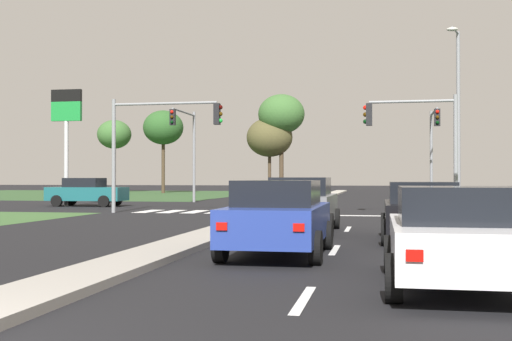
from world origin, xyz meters
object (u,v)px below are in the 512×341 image
Objects in this scene: car_blue_near at (278,217)px; car_teal_third at (87,192)px; traffic_signal_far_left at (187,138)px; treeline_fourth at (281,115)px; treeline_near at (114,135)px; car_navy_fourth at (306,186)px; traffic_signal_far_right at (433,139)px; street_lamp_second at (458,110)px; car_silver_fifth at (297,188)px; traffic_signal_near_left at (155,133)px; fuel_price_totem at (66,121)px; car_black_seventh at (422,211)px; treeline_third at (270,138)px; car_white_sixth at (457,236)px; car_grey_second at (301,204)px; treeline_second at (163,128)px; traffic_signal_near_right at (420,133)px.

car_teal_third reaches higher than car_blue_near.
traffic_signal_far_left is 0.58× the size of treeline_fourth.
traffic_signal_far_left is 0.75× the size of treeline_near.
car_navy_fourth is 21.80m from traffic_signal_far_right.
traffic_signal_far_right is at bearing 78.95° from car_blue_near.
car_teal_third is 0.43× the size of treeline_fourth.
traffic_signal_far_left is at bearing 163.53° from street_lamp_second.
car_silver_fifth is at bearing 152.56° from car_teal_third.
traffic_signal_near_left reaches higher than car_teal_third.
car_teal_third is at bearing -100.78° from treeline_fourth.
traffic_signal_far_right is 0.86× the size of fuel_price_totem.
car_silver_fifth is at bearing 126.72° from traffic_signal_far_right.
car_navy_fourth is 42.76m from car_black_seventh.
treeline_third is (6.21, 32.87, 0.96)m from fuel_price_totem.
car_white_sixth is 0.64× the size of fuel_price_totem.
car_blue_near is at bearing -53.69° from fuel_price_totem.
car_teal_third is (-14.26, 21.06, 0.02)m from car_blue_near.
treeline_near is at bearing 121.10° from traffic_signal_far_left.
car_teal_third is at bearing -164.30° from traffic_signal_far_right.
car_grey_second is 0.50× the size of treeline_second.
car_white_sixth is at bearing -67.00° from treeline_second.
car_teal_third is 4.26m from fuel_price_totem.
car_black_seventh is 11.61m from traffic_signal_near_right.
car_navy_fourth is 20.30m from traffic_signal_far_left.
traffic_signal_near_right is 49.77m from treeline_near.
fuel_price_totem is (-10.94, -18.47, 4.07)m from car_silver_fifth.
traffic_signal_far_left is at bearing 119.96° from car_black_seventh.
car_blue_near is at bearing -80.19° from treeline_third.
car_teal_third is at bearing -78.91° from treeline_second.
car_blue_near is at bearing -103.99° from traffic_signal_near_right.
treeline_fourth is at bearing 85.83° from traffic_signal_far_left.
car_blue_near is 0.53× the size of treeline_near.
traffic_signal_near_right is 40.77m from treeline_fourth.
car_silver_fifth is 0.52× the size of treeline_near.
traffic_signal_far_left reaches higher than traffic_signal_near_right.
treeline_third is (-13.07, 39.07, 2.35)m from traffic_signal_near_right.
car_teal_third is at bearing -178.13° from street_lamp_second.
treeline_second is 11.21m from treeline_third.
car_blue_near is 1.02× the size of car_silver_fifth.
treeline_third is (-12.45, 50.34, 5.07)m from car_black_seventh.
treeline_fourth is at bearing -66.65° from car_navy_fourth.
treeline_second is at bearing 115.90° from car_black_seventh.
car_navy_fourth is 0.74× the size of traffic_signal_far_right.
street_lamp_second reaches higher than traffic_signal_far_right.
traffic_signal_far_left is 0.90× the size of fuel_price_totem.
treeline_near is (-31.93, 27.69, 2.41)m from traffic_signal_far_right.
treeline_second reaches higher than car_navy_fourth.
treeline_third is (-14.52, 27.52, 1.90)m from traffic_signal_far_right.
car_teal_third is 7.62m from traffic_signal_far_left.
traffic_signal_near_left is at bearing -89.99° from treeline_fourth.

